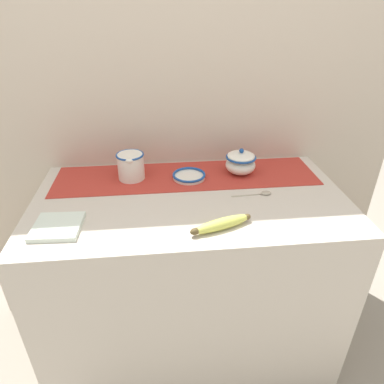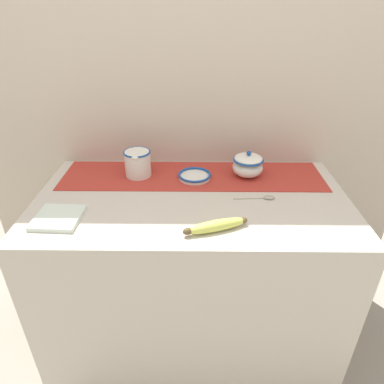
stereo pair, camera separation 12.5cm
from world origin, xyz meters
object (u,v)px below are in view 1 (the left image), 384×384
cream_pitcher (131,165)px  napkin_stack (57,227)px  banana (221,224)px  sugar_bowl (241,162)px  small_dish (189,176)px  spoon (264,193)px

cream_pitcher → napkin_stack: (-0.23, -0.34, -0.05)m
napkin_stack → banana: bearing=-6.0°
cream_pitcher → sugar_bowl: size_ratio=1.04×
small_dish → napkin_stack: (-0.47, -0.32, -0.00)m
banana → spoon: banana is taller
sugar_bowl → small_dish: sugar_bowl is taller
cream_pitcher → napkin_stack: bearing=-123.9°
cream_pitcher → banana: (0.31, -0.40, -0.04)m
sugar_bowl → banana: sugar_bowl is taller
sugar_bowl → napkin_stack: size_ratio=0.84×
banana → napkin_stack: size_ratio=1.44×
cream_pitcher → small_dish: (0.24, -0.02, -0.05)m
sugar_bowl → spoon: 0.20m
small_dish → napkin_stack: 0.57m
banana → spoon: (0.21, 0.21, -0.01)m
spoon → napkin_stack: bearing=-171.7°
small_dish → spoon: small_dish is taller
sugar_bowl → banana: (-0.15, -0.40, -0.03)m
small_dish → banana: bearing=-79.1°
sugar_bowl → banana: size_ratio=0.58×
small_dish → napkin_stack: small_dish is taller
cream_pitcher → small_dish: size_ratio=0.96×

